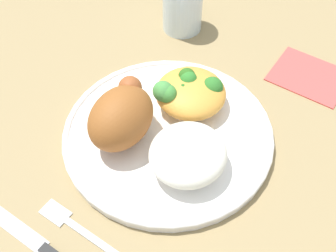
{
  "coord_description": "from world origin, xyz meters",
  "views": [
    {
      "loc": [
        -0.32,
        -0.19,
        0.47
      ],
      "look_at": [
        0.0,
        0.0,
        0.03
      ],
      "focal_mm": 48.29,
      "sensor_mm": 36.0,
      "label": 1
    }
  ],
  "objects_px": {
    "mac_cheese_with_broccoli": "(187,91)",
    "knife": "(45,248)",
    "rice_pile": "(188,154)",
    "fork": "(84,232)",
    "napkin": "(309,76)",
    "roasted_chicken": "(121,116)",
    "plate": "(168,135)",
    "water_glass": "(183,4)"
  },
  "relations": [
    {
      "from": "knife",
      "to": "roasted_chicken",
      "type": "bearing_deg",
      "value": 3.5
    },
    {
      "from": "roasted_chicken",
      "to": "fork",
      "type": "relative_size",
      "value": 0.73
    },
    {
      "from": "roasted_chicken",
      "to": "mac_cheese_with_broccoli",
      "type": "distance_m",
      "value": 0.1
    },
    {
      "from": "mac_cheese_with_broccoli",
      "to": "plate",
      "type": "bearing_deg",
      "value": -175.18
    },
    {
      "from": "roasted_chicken",
      "to": "napkin",
      "type": "xyz_separation_m",
      "value": [
        0.25,
        -0.16,
        -0.05
      ]
    },
    {
      "from": "mac_cheese_with_broccoli",
      "to": "knife",
      "type": "distance_m",
      "value": 0.27
    },
    {
      "from": "knife",
      "to": "plate",
      "type": "bearing_deg",
      "value": -9.79
    },
    {
      "from": "rice_pile",
      "to": "napkin",
      "type": "distance_m",
      "value": 0.26
    },
    {
      "from": "roasted_chicken",
      "to": "mac_cheese_with_broccoli",
      "type": "height_order",
      "value": "roasted_chicken"
    },
    {
      "from": "mac_cheese_with_broccoli",
      "to": "knife",
      "type": "bearing_deg",
      "value": 173.36
    },
    {
      "from": "fork",
      "to": "water_glass",
      "type": "bearing_deg",
      "value": 13.65
    },
    {
      "from": "mac_cheese_with_broccoli",
      "to": "knife",
      "type": "height_order",
      "value": "mac_cheese_with_broccoli"
    },
    {
      "from": "plate",
      "to": "knife",
      "type": "xyz_separation_m",
      "value": [
        -0.2,
        0.04,
        -0.01
      ]
    },
    {
      "from": "plate",
      "to": "napkin",
      "type": "distance_m",
      "value": 0.24
    },
    {
      "from": "roasted_chicken",
      "to": "napkin",
      "type": "relative_size",
      "value": 0.97
    },
    {
      "from": "mac_cheese_with_broccoli",
      "to": "water_glass",
      "type": "distance_m",
      "value": 0.18
    },
    {
      "from": "roasted_chicken",
      "to": "mac_cheese_with_broccoli",
      "type": "xyz_separation_m",
      "value": [
        0.09,
        -0.04,
        -0.01
      ]
    },
    {
      "from": "rice_pile",
      "to": "mac_cheese_with_broccoli",
      "type": "bearing_deg",
      "value": 30.29
    },
    {
      "from": "rice_pile",
      "to": "knife",
      "type": "distance_m",
      "value": 0.19
    },
    {
      "from": "mac_cheese_with_broccoli",
      "to": "knife",
      "type": "xyz_separation_m",
      "value": [
        -0.26,
        0.03,
        -0.04
      ]
    },
    {
      "from": "fork",
      "to": "knife",
      "type": "relative_size",
      "value": 0.75
    },
    {
      "from": "roasted_chicken",
      "to": "fork",
      "type": "bearing_deg",
      "value": -164.91
    },
    {
      "from": "plate",
      "to": "fork",
      "type": "distance_m",
      "value": 0.17
    },
    {
      "from": "plate",
      "to": "roasted_chicken",
      "type": "bearing_deg",
      "value": 127.77
    },
    {
      "from": "plate",
      "to": "rice_pile",
      "type": "xyz_separation_m",
      "value": [
        -0.03,
        -0.05,
        0.03
      ]
    },
    {
      "from": "knife",
      "to": "rice_pile",
      "type": "bearing_deg",
      "value": -26.0
    },
    {
      "from": "roasted_chicken",
      "to": "napkin",
      "type": "height_order",
      "value": "roasted_chicken"
    },
    {
      "from": "plate",
      "to": "rice_pile",
      "type": "relative_size",
      "value": 2.86
    },
    {
      "from": "plate",
      "to": "knife",
      "type": "bearing_deg",
      "value": 170.21
    },
    {
      "from": "roasted_chicken",
      "to": "rice_pile",
      "type": "height_order",
      "value": "roasted_chicken"
    },
    {
      "from": "fork",
      "to": "knife",
      "type": "bearing_deg",
      "value": 146.96
    },
    {
      "from": "rice_pile",
      "to": "mac_cheese_with_broccoli",
      "type": "distance_m",
      "value": 0.1
    },
    {
      "from": "plate",
      "to": "mac_cheese_with_broccoli",
      "type": "height_order",
      "value": "mac_cheese_with_broccoli"
    },
    {
      "from": "mac_cheese_with_broccoli",
      "to": "napkin",
      "type": "distance_m",
      "value": 0.2
    },
    {
      "from": "napkin",
      "to": "plate",
      "type": "bearing_deg",
      "value": 150.43
    },
    {
      "from": "mac_cheese_with_broccoli",
      "to": "roasted_chicken",
      "type": "bearing_deg",
      "value": 156.2
    },
    {
      "from": "roasted_chicken",
      "to": "fork",
      "type": "height_order",
      "value": "roasted_chicken"
    },
    {
      "from": "fork",
      "to": "knife",
      "type": "height_order",
      "value": "knife"
    },
    {
      "from": "fork",
      "to": "napkin",
      "type": "bearing_deg",
      "value": -19.01
    },
    {
      "from": "mac_cheese_with_broccoli",
      "to": "rice_pile",
      "type": "bearing_deg",
      "value": -149.71
    },
    {
      "from": "rice_pile",
      "to": "knife",
      "type": "height_order",
      "value": "rice_pile"
    },
    {
      "from": "mac_cheese_with_broccoli",
      "to": "knife",
      "type": "relative_size",
      "value": 0.5
    }
  ]
}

